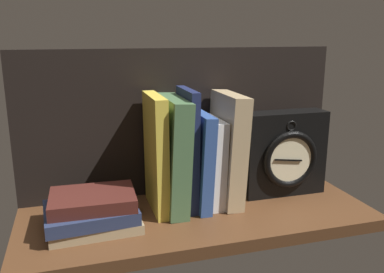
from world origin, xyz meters
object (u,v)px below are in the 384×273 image
(book_navy_bierce, at_px, (187,149))
(book_tan_shortstories, at_px, (227,149))
(book_blue_modern, at_px, (198,159))
(book_green_romantic, at_px, (173,154))
(book_stack_side, at_px, (92,211))
(book_white_catcher, at_px, (211,161))
(book_yellow_seinlanguage, at_px, (156,154))
(framed_clock, at_px, (284,154))

(book_navy_bierce, height_order, book_tan_shortstories, book_navy_bierce)
(book_blue_modern, xyz_separation_m, book_tan_shortstories, (0.07, 0.00, 0.02))
(book_green_romantic, distance_m, book_stack_side, 0.20)
(book_white_catcher, height_order, book_stack_side, book_white_catcher)
(book_green_romantic, height_order, book_tan_shortstories, book_tan_shortstories)
(book_yellow_seinlanguage, xyz_separation_m, book_tan_shortstories, (0.16, 0.00, -0.00))
(book_navy_bierce, bearing_deg, book_tan_shortstories, 0.00)
(book_stack_side, bearing_deg, book_white_catcher, 11.50)
(book_blue_modern, height_order, book_stack_side, book_blue_modern)
(book_yellow_seinlanguage, relative_size, book_white_catcher, 1.29)
(book_yellow_seinlanguage, bearing_deg, book_navy_bierce, 0.00)
(book_green_romantic, bearing_deg, book_white_catcher, 0.00)
(book_yellow_seinlanguage, relative_size, book_stack_side, 1.34)
(book_navy_bierce, bearing_deg, book_white_catcher, 0.00)
(framed_clock, bearing_deg, book_white_catcher, -179.64)
(book_navy_bierce, distance_m, book_stack_side, 0.23)
(book_yellow_seinlanguage, bearing_deg, book_blue_modern, 0.00)
(book_green_romantic, bearing_deg, book_yellow_seinlanguage, 180.00)
(book_green_romantic, height_order, book_blue_modern, book_green_romantic)
(book_navy_bierce, relative_size, book_tan_shortstories, 1.06)
(book_green_romantic, height_order, book_navy_bierce, book_navy_bierce)
(book_white_catcher, bearing_deg, book_stack_side, -168.50)
(book_navy_bierce, bearing_deg, book_green_romantic, 180.00)
(book_navy_bierce, xyz_separation_m, book_white_catcher, (0.05, 0.00, -0.03))
(book_yellow_seinlanguage, relative_size, book_blue_modern, 1.20)
(book_navy_bierce, height_order, book_blue_modern, book_navy_bierce)
(book_tan_shortstories, xyz_separation_m, book_stack_side, (-0.29, -0.05, -0.09))
(book_tan_shortstories, bearing_deg, book_yellow_seinlanguage, 180.00)
(book_stack_side, bearing_deg, book_tan_shortstories, 10.12)
(book_green_romantic, xyz_separation_m, book_tan_shortstories, (0.12, 0.00, 0.00))
(book_yellow_seinlanguage, height_order, book_navy_bierce, book_navy_bierce)
(framed_clock, relative_size, book_stack_side, 1.06)
(book_blue_modern, relative_size, book_tan_shortstories, 0.85)
(book_yellow_seinlanguage, xyz_separation_m, book_blue_modern, (0.09, 0.00, -0.02))
(book_navy_bierce, relative_size, book_blue_modern, 1.24)
(book_yellow_seinlanguage, xyz_separation_m, book_stack_side, (-0.14, -0.05, -0.09))
(book_yellow_seinlanguage, relative_size, book_tan_shortstories, 1.02)
(book_yellow_seinlanguage, distance_m, book_white_catcher, 0.12)
(book_blue_modern, bearing_deg, book_tan_shortstories, 0.00)
(book_stack_side, bearing_deg, book_yellow_seinlanguage, 21.06)
(book_blue_modern, relative_size, framed_clock, 1.06)
(book_blue_modern, bearing_deg, book_green_romantic, 180.00)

